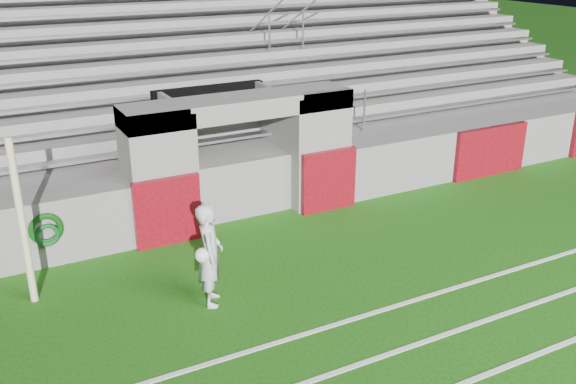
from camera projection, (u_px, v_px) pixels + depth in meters
ground at (327, 289)px, 10.87m from camera, size 90.00×90.00×0.00m
field_post at (22, 223)px, 10.01m from camera, size 0.12×0.12×2.78m
stadium_structure at (171, 104)px, 16.87m from camera, size 26.00×8.48×5.42m
goalkeeper_with_ball at (210, 255)px, 10.15m from camera, size 0.62×0.74×1.72m
hose_coil at (46, 231)px, 11.25m from camera, size 0.60×0.15×0.62m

